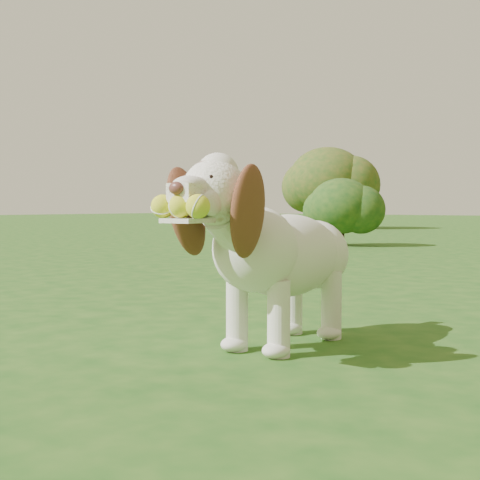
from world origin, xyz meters
The scene contains 4 objects.
ground centered at (0.00, 0.00, 0.00)m, with size 80.00×80.00×0.00m, color #1C4D16.
dog centered at (-0.46, -0.48, 0.47)m, with size 0.50×1.37×0.89m.
shrub_a centered at (-4.28, 6.58, 0.66)m, with size 1.08×1.08×1.12m.
shrub_g centered at (-8.83, 13.47, 1.37)m, with size 2.25×2.25×2.33m.
Camera 1 is at (1.39, -2.98, 0.67)m, focal length 50.00 mm.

